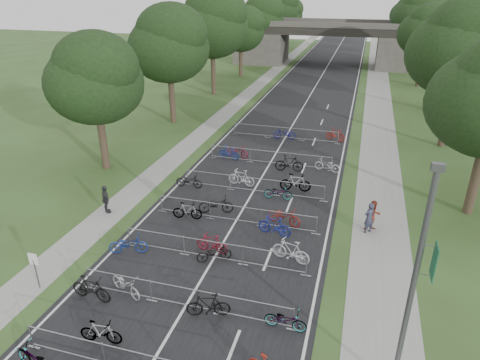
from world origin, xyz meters
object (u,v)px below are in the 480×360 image
at_px(overpass_bridge, 330,43).
at_px(pedestrian_a, 369,218).
at_px(bike_1, 101,332).
at_px(park_sign, 34,264).
at_px(pedestrian_b, 373,216).
at_px(pedestrian_c, 106,200).
at_px(lamppost, 414,285).

xyz_separation_m(overpass_bridge, pedestrian_a, (7.28, -53.01, -2.63)).
bearing_deg(bike_1, park_sign, 59.24).
bearing_deg(pedestrian_b, overpass_bridge, 65.60).
xyz_separation_m(overpass_bridge, pedestrian_b, (7.51, -52.68, -2.65)).
xyz_separation_m(pedestrian_b, pedestrian_c, (-15.18, -2.35, -0.02)).
xyz_separation_m(park_sign, pedestrian_b, (14.31, 9.32, -0.38)).
bearing_deg(pedestrian_a, park_sign, -11.81).
bearing_deg(overpass_bridge, lamppost, -82.47).
relative_size(overpass_bridge, pedestrian_a, 17.19).
bearing_deg(bike_1, pedestrian_b, -46.93).
relative_size(overpass_bridge, pedestrian_b, 17.46).
height_order(overpass_bridge, lamppost, lamppost).
bearing_deg(pedestrian_a, overpass_bridge, -126.53).
distance_m(overpass_bridge, lamppost, 63.55).
xyz_separation_m(lamppost, pedestrian_c, (-16.01, 7.97, -3.41)).
height_order(park_sign, pedestrian_a, park_sign).
relative_size(lamppost, bike_1, 4.84).
bearing_deg(pedestrian_c, bike_1, 164.27).
height_order(pedestrian_b, pedestrian_c, pedestrian_b).
bearing_deg(bike_1, overpass_bridge, -8.30).
distance_m(lamppost, park_sign, 15.46).
relative_size(overpass_bridge, pedestrian_c, 17.84).
bearing_deg(pedestrian_b, park_sign, -179.43).
distance_m(lamppost, pedestrian_b, 10.90).
distance_m(overpass_bridge, pedestrian_c, 55.63).
xyz_separation_m(pedestrian_a, pedestrian_b, (0.22, 0.33, -0.01)).
bearing_deg(pedestrian_a, pedestrian_c, -36.67).
height_order(lamppost, pedestrian_a, lamppost).
relative_size(pedestrian_a, pedestrian_b, 1.02).
bearing_deg(overpass_bridge, park_sign, -96.26).
height_order(bike_1, pedestrian_c, pedestrian_c).
xyz_separation_m(overpass_bridge, lamppost, (8.33, -63.00, 0.75)).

